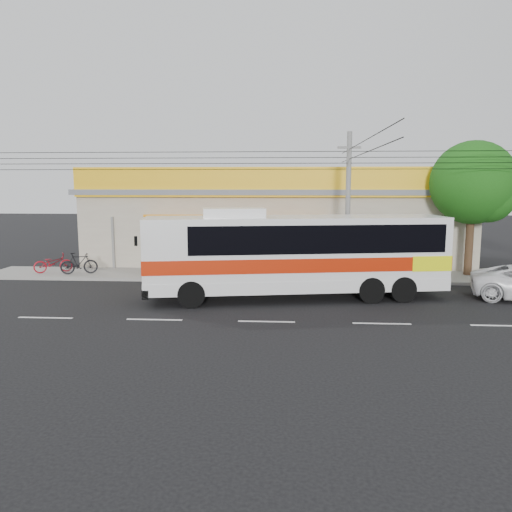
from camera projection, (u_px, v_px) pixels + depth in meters
The scene contains 9 objects.
ground at pixel (269, 305), 19.98m from camera, with size 120.00×120.00×0.00m, color black.
sidewalk at pixel (273, 276), 25.89m from camera, with size 30.00×3.20×0.15m, color gray.
lane_markings at pixel (266, 322), 17.51m from camera, with size 50.00×0.12×0.01m, color silver, non-canonical shape.
storefront_building at pixel (276, 224), 31.05m from camera, with size 22.60×9.20×5.70m.
coach_bus at pixel (300, 250), 20.82m from camera, with size 12.69×4.70×3.83m.
motorbike_red at pixel (53, 263), 26.36m from camera, with size 0.67×1.93×1.02m, color maroon.
motorbike_dark at pixel (79, 263), 25.92m from camera, with size 0.53×1.87×1.12m, color black.
utility_pole at pixel (349, 159), 23.06m from camera, with size 34.00×14.00×7.19m.
tree_near at pixel (476, 186), 25.05m from camera, with size 4.20×4.20×6.97m.
Camera 1 is at (0.72, -19.49, 4.79)m, focal length 35.00 mm.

